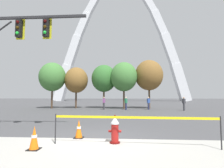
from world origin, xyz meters
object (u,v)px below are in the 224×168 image
object	(u,v)px
traffic_cone_by_hydrant	(79,129)
pedestrian_standing_center	(184,104)
monument_arch	(120,45)
pedestrian_walking_right	(104,103)
pedestrian_near_trees	(149,103)
pedestrian_walking_left	(126,103)
fire_hydrant	(115,130)
traffic_cone_mid_sidewalk	(34,138)

from	to	relation	value
traffic_cone_by_hydrant	pedestrian_standing_center	xyz separation A→B (m)	(8.79, 13.89, 0.46)
monument_arch	pedestrian_walking_right	xyz separation A→B (m)	(-1.45, -39.37, -19.04)
pedestrian_walking_right	pedestrian_near_trees	xyz separation A→B (m)	(5.56, 0.28, 0.00)
pedestrian_walking_left	pedestrian_near_trees	distance (m)	2.89
fire_hydrant	pedestrian_walking_right	world-z (taller)	pedestrian_walking_right
fire_hydrant	traffic_cone_by_hydrant	distance (m)	1.61
traffic_cone_by_hydrant	pedestrian_near_trees	bearing A→B (deg)	72.09
pedestrian_walking_left	pedestrian_walking_right	world-z (taller)	same
traffic_cone_mid_sidewalk	pedestrian_standing_center	xyz separation A→B (m)	(9.79, 15.46, 0.46)
fire_hydrant	pedestrian_walking_right	xyz separation A→B (m)	(-2.12, 15.53, 0.35)
monument_arch	pedestrian_walking_right	size ratio (longest dim) A/B	29.96
traffic_cone_by_hydrant	pedestrian_walking_right	distance (m)	14.91
fire_hydrant	traffic_cone_mid_sidewalk	distance (m)	2.64
pedestrian_walking_right	pedestrian_walking_left	bearing A→B (deg)	-7.86
fire_hydrant	traffic_cone_by_hydrant	size ratio (longest dim) A/B	1.36
pedestrian_walking_left	pedestrian_walking_right	xyz separation A→B (m)	(-2.75, 0.38, 0.00)
pedestrian_standing_center	pedestrian_walking_left	bearing A→B (deg)	174.76
traffic_cone_mid_sidewalk	monument_arch	xyz separation A→B (m)	(1.80, 55.82, 19.50)
traffic_cone_by_hydrant	pedestrian_walking_left	xyz separation A→B (m)	(2.09, 14.51, 0.46)
monument_arch	pedestrian_walking_left	xyz separation A→B (m)	(1.30, -39.75, -19.04)
pedestrian_walking_left	fire_hydrant	bearing A→B (deg)	-92.36
traffic_cone_by_hydrant	traffic_cone_mid_sidewalk	distance (m)	1.86
fire_hydrant	pedestrian_walking_right	distance (m)	15.68
pedestrian_walking_left	pedestrian_walking_right	bearing A→B (deg)	172.14
traffic_cone_by_hydrant	pedestrian_walking_left	size ratio (longest dim) A/B	0.46
fire_hydrant	traffic_cone_mid_sidewalk	size ratio (longest dim) A/B	1.36
monument_arch	traffic_cone_mid_sidewalk	bearing A→B (deg)	-91.85
traffic_cone_mid_sidewalk	monument_arch	world-z (taller)	monument_arch
traffic_cone_by_hydrant	pedestrian_walking_right	size ratio (longest dim) A/B	0.46
pedestrian_standing_center	pedestrian_walking_right	bearing A→B (deg)	173.99
fire_hydrant	pedestrian_standing_center	bearing A→B (deg)	63.27
traffic_cone_mid_sidewalk	pedestrian_walking_right	world-z (taller)	pedestrian_walking_right
fire_hydrant	pedestrian_near_trees	size ratio (longest dim) A/B	0.62
fire_hydrant	pedestrian_standing_center	size ratio (longest dim) A/B	0.62
monument_arch	pedestrian_standing_center	size ratio (longest dim) A/B	29.96
monument_arch	pedestrian_walking_left	size ratio (longest dim) A/B	29.96
pedestrian_standing_center	fire_hydrant	bearing A→B (deg)	-116.73
fire_hydrant	pedestrian_near_trees	world-z (taller)	pedestrian_near_trees
fire_hydrant	monument_arch	world-z (taller)	monument_arch
fire_hydrant	pedestrian_near_trees	distance (m)	16.18
traffic_cone_by_hydrant	traffic_cone_mid_sidewalk	world-z (taller)	same
fire_hydrant	traffic_cone_mid_sidewalk	bearing A→B (deg)	-159.42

